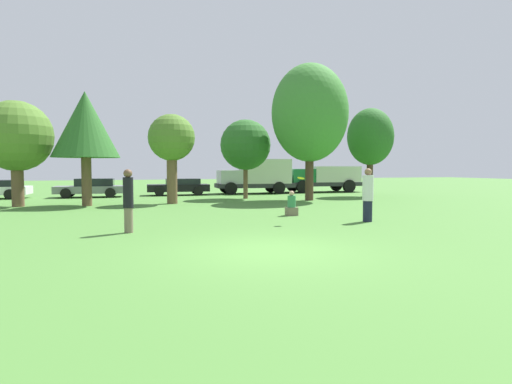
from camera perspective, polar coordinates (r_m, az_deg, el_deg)
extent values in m
plane|color=#477A33|center=(9.62, 1.75, -7.98)|extent=(120.00, 120.00, 0.00)
cylinder|color=#726651|center=(12.75, -16.86, -3.69)|extent=(0.25, 0.25, 0.72)
cylinder|color=black|center=(12.68, -16.92, -0.08)|extent=(0.29, 0.29, 0.88)
sphere|color=brown|center=(12.66, -16.96, 2.42)|extent=(0.25, 0.25, 0.25)
cylinder|color=#191E33|center=(15.22, 14.86, -2.53)|extent=(0.32, 0.32, 0.73)
cylinder|color=silver|center=(15.16, 14.91, 0.54)|extent=(0.38, 0.38, 0.90)
sphere|color=#8C6647|center=(15.14, 14.94, 2.65)|extent=(0.25, 0.25, 0.25)
cylinder|color=yellow|center=(14.27, 6.10, 1.88)|extent=(0.24, 0.24, 0.11)
cube|color=#726651|center=(16.69, 4.83, -2.63)|extent=(0.43, 0.36, 0.32)
cylinder|color=#337F4C|center=(16.65, 4.84, -1.29)|extent=(0.32, 0.32, 0.46)
sphere|color=tan|center=(16.63, 4.85, -0.18)|extent=(0.20, 0.20, 0.20)
cylinder|color=brown|center=(23.40, -29.56, 1.30)|extent=(0.55, 0.55, 2.48)
sphere|color=#4C7528|center=(23.44, -29.71, 6.61)|extent=(3.38, 3.38, 3.38)
cylinder|color=brown|center=(22.40, -21.95, 1.30)|extent=(0.48, 0.48, 2.39)
cone|color=#286023|center=(22.49, -22.10, 8.48)|extent=(3.24, 3.24, 3.24)
cylinder|color=brown|center=(22.54, -11.30, 2.00)|extent=(0.54, 0.54, 2.79)
sphere|color=#4C7528|center=(22.59, -11.36, 7.24)|extent=(2.44, 2.44, 2.44)
cylinder|color=brown|center=(25.72, -1.42, 1.82)|extent=(0.28, 0.28, 2.44)
sphere|color=#286023|center=(25.75, -1.43, 6.40)|extent=(3.06, 3.06, 3.06)
cylinder|color=#473323|center=(24.52, 7.24, 3.34)|extent=(0.48, 0.48, 3.82)
ellipsoid|color=#3D7F33|center=(24.72, 7.29, 10.58)|extent=(4.39, 4.39, 5.59)
cylinder|color=#473323|center=(28.89, 15.14, 2.52)|extent=(0.41, 0.41, 3.10)
ellipsoid|color=#286023|center=(28.96, 15.22, 7.24)|extent=(3.02, 3.02, 3.73)
cylinder|color=black|center=(28.94, -30.36, -0.28)|extent=(0.62, 0.24, 0.61)
cylinder|color=black|center=(30.69, -29.46, -0.07)|extent=(0.62, 0.24, 0.61)
cube|color=slate|center=(28.98, -21.56, 0.32)|extent=(4.26, 1.98, 0.46)
cube|color=black|center=(28.93, -20.96, 1.25)|extent=(2.37, 1.67, 0.48)
cylinder|color=black|center=(28.30, -24.36, -0.18)|extent=(0.64, 0.21, 0.63)
cylinder|color=black|center=(30.03, -23.81, 0.02)|extent=(0.64, 0.21, 0.63)
cylinder|color=black|center=(27.99, -19.13, -0.10)|extent=(0.64, 0.21, 0.63)
cylinder|color=black|center=(29.74, -18.88, 0.09)|extent=(0.64, 0.21, 0.63)
cube|color=black|center=(29.47, -10.49, 0.56)|extent=(4.25, 1.89, 0.48)
cube|color=black|center=(29.48, -9.90, 1.42)|extent=(2.37, 1.59, 0.40)
cylinder|color=black|center=(28.57, -12.94, 0.07)|extent=(0.64, 0.24, 0.63)
cylinder|color=black|center=(30.25, -13.05, 0.24)|extent=(0.64, 0.24, 0.63)
cylinder|color=black|center=(28.78, -7.80, 0.14)|extent=(0.64, 0.24, 0.63)
cylinder|color=black|center=(30.44, -8.19, 0.31)|extent=(0.64, 0.24, 0.63)
cube|color=#2D2D33|center=(30.91, -0.20, 0.90)|extent=(5.75, 2.38, 0.30)
cube|color=#B2B2B7|center=(30.49, -3.39, 2.05)|extent=(1.91, 2.08, 0.97)
cube|color=beige|center=(31.09, 1.21, 2.82)|extent=(3.61, 2.27, 1.77)
cylinder|color=black|center=(29.45, -3.41, 0.48)|extent=(0.89, 0.28, 0.88)
cylinder|color=black|center=(31.50, -4.16, 0.66)|extent=(0.89, 0.28, 0.88)
cylinder|color=black|center=(30.35, 3.14, 0.56)|extent=(0.89, 0.28, 0.88)
cylinder|color=black|center=(32.34, 1.99, 0.74)|extent=(0.89, 0.28, 0.88)
cube|color=#2D2D33|center=(33.20, 9.06, 1.10)|extent=(6.13, 2.54, 0.30)
cube|color=#196633|center=(32.47, 6.05, 2.23)|extent=(2.04, 2.22, 1.01)
cube|color=beige|center=(33.53, 10.39, 2.40)|extent=(3.85, 2.42, 1.21)
cylinder|color=black|center=(31.37, 6.36, 0.72)|extent=(0.98, 0.35, 0.97)
cylinder|color=black|center=(33.46, 4.97, 0.89)|extent=(0.98, 0.35, 0.97)
cylinder|color=black|center=(32.92, 12.48, 0.78)|extent=(0.98, 0.35, 0.97)
cylinder|color=black|center=(34.92, 10.80, 0.94)|extent=(0.98, 0.35, 0.97)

